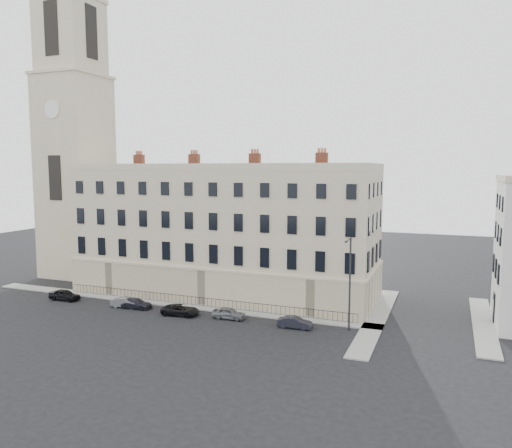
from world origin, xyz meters
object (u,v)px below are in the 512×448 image
object	(u,v)px
car_f	(295,322)
streetlamp	(350,280)
car_c	(136,303)
car_d	(181,310)
car_b	(126,302)
car_e	(229,313)
car_a	(65,295)

from	to	relation	value
car_f	streetlamp	distance (m)	6.70
car_c	car_f	size ratio (longest dim) A/B	1.12
car_d	car_b	bearing A→B (deg)	81.60
car_d	car_e	xyz separation A→B (m)	(5.25, 0.69, 0.03)
car_f	car_b	bearing A→B (deg)	87.64
car_c	streetlamp	xyz separation A→B (m)	(23.20, 0.88, 4.37)
car_d	streetlamp	bearing A→B (deg)	-91.05
car_c	streetlamp	bearing A→B (deg)	-91.00
car_c	car_d	size ratio (longest dim) A/B	0.93
car_d	streetlamp	xyz separation A→B (m)	(17.32, 1.37, 4.35)
streetlamp	car_d	bearing A→B (deg)	179.80
car_f	car_c	bearing A→B (deg)	87.20
car_a	streetlamp	distance (m)	33.19
car_e	car_a	bearing A→B (deg)	89.12
car_c	car_f	world-z (taller)	car_f
car_a	car_e	xyz separation A→B (m)	(20.83, 0.38, -0.05)
car_a	streetlamp	bearing A→B (deg)	-90.62
car_f	car_d	bearing A→B (deg)	89.20
car_b	car_f	distance (m)	19.36
car_a	car_c	xyz separation A→B (m)	(9.70, 0.17, -0.09)
car_b	car_c	size ratio (longest dim) A/B	0.91
car_e	car_f	bearing A→B (deg)	-94.93
car_e	streetlamp	xyz separation A→B (m)	(12.07, 0.68, 4.32)
car_e	car_f	distance (m)	7.10
car_a	car_e	distance (m)	20.83
car_d	streetlamp	world-z (taller)	streetlamp
car_c	car_d	world-z (taller)	car_d
car_b	car_d	distance (m)	7.02
car_d	car_e	world-z (taller)	car_e
car_b	car_d	world-z (taller)	car_b
car_d	car_a	bearing A→B (deg)	83.29
car_b	car_e	bearing A→B (deg)	-92.85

